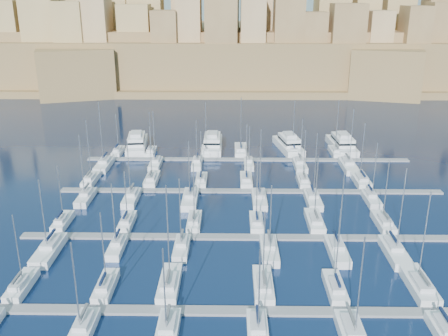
{
  "coord_description": "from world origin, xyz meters",
  "views": [
    {
      "loc": [
        -4.36,
        -92.1,
        41.57
      ],
      "look_at": [
        -5.82,
        6.0,
        6.97
      ],
      "focal_mm": 40.0,
      "sensor_mm": 36.0,
      "label": 1
    }
  ],
  "objects_px": {
    "motor_yacht_a": "(137,143)",
    "sailboat_2": "(169,284)",
    "motor_yacht_b": "(212,143)",
    "motor_yacht_d": "(342,144)",
    "motor_yacht_c": "(289,144)",
    "sailboat_0": "(21,286)",
    "sailboat_4": "(335,288)"
  },
  "relations": [
    {
      "from": "motor_yacht_a",
      "to": "motor_yacht_b",
      "type": "height_order",
      "value": "same"
    },
    {
      "from": "sailboat_4",
      "to": "motor_yacht_b",
      "type": "height_order",
      "value": "sailboat_4"
    },
    {
      "from": "sailboat_2",
      "to": "sailboat_0",
      "type": "bearing_deg",
      "value": -178.06
    },
    {
      "from": "motor_yacht_a",
      "to": "motor_yacht_c",
      "type": "relative_size",
      "value": 1.04
    },
    {
      "from": "sailboat_4",
      "to": "motor_yacht_c",
      "type": "relative_size",
      "value": 0.79
    },
    {
      "from": "motor_yacht_a",
      "to": "sailboat_2",
      "type": "bearing_deg",
      "value": -76.0
    },
    {
      "from": "sailboat_2",
      "to": "motor_yacht_c",
      "type": "bearing_deg",
      "value": 70.15
    },
    {
      "from": "motor_yacht_a",
      "to": "motor_yacht_c",
      "type": "height_order",
      "value": "same"
    },
    {
      "from": "sailboat_0",
      "to": "sailboat_4",
      "type": "distance_m",
      "value": 46.23
    },
    {
      "from": "sailboat_4",
      "to": "motor_yacht_c",
      "type": "distance_m",
      "value": 70.22
    },
    {
      "from": "sailboat_2",
      "to": "motor_yacht_c",
      "type": "xyz_separation_m",
      "value": [
        25.1,
        69.54,
        0.96
      ]
    },
    {
      "from": "motor_yacht_a",
      "to": "motor_yacht_b",
      "type": "distance_m",
      "value": 21.25
    },
    {
      "from": "sailboat_2",
      "to": "motor_yacht_d",
      "type": "xyz_separation_m",
      "value": [
        40.06,
        70.03,
        0.96
      ]
    },
    {
      "from": "motor_yacht_b",
      "to": "motor_yacht_c",
      "type": "relative_size",
      "value": 1.01
    },
    {
      "from": "motor_yacht_a",
      "to": "motor_yacht_c",
      "type": "distance_m",
      "value": 42.55
    },
    {
      "from": "motor_yacht_b",
      "to": "sailboat_2",
      "type": "bearing_deg",
      "value": -93.12
    },
    {
      "from": "sailboat_4",
      "to": "motor_yacht_b",
      "type": "bearing_deg",
      "value": 106.27
    },
    {
      "from": "sailboat_2",
      "to": "motor_yacht_b",
      "type": "bearing_deg",
      "value": 86.88
    },
    {
      "from": "sailboat_2",
      "to": "motor_yacht_c",
      "type": "height_order",
      "value": "sailboat_2"
    },
    {
      "from": "sailboat_2",
      "to": "sailboat_4",
      "type": "xyz_separation_m",
      "value": [
        24.41,
        -0.67,
        -0.04
      ]
    },
    {
      "from": "motor_yacht_a",
      "to": "motor_yacht_d",
      "type": "xyz_separation_m",
      "value": [
        57.5,
        0.08,
        0.0
      ]
    },
    {
      "from": "sailboat_2",
      "to": "sailboat_4",
      "type": "distance_m",
      "value": 24.42
    },
    {
      "from": "sailboat_0",
      "to": "sailboat_2",
      "type": "relative_size",
      "value": 0.74
    },
    {
      "from": "sailboat_0",
      "to": "sailboat_4",
      "type": "height_order",
      "value": "sailboat_4"
    },
    {
      "from": "sailboat_4",
      "to": "motor_yacht_a",
      "type": "height_order",
      "value": "sailboat_4"
    },
    {
      "from": "motor_yacht_d",
      "to": "motor_yacht_c",
      "type": "bearing_deg",
      "value": -178.11
    },
    {
      "from": "motor_yacht_d",
      "to": "motor_yacht_b",
      "type": "bearing_deg",
      "value": -179.79
    },
    {
      "from": "sailboat_0",
      "to": "motor_yacht_c",
      "type": "xyz_separation_m",
      "value": [
        46.93,
        70.28,
        1.0
      ]
    },
    {
      "from": "motor_yacht_b",
      "to": "motor_yacht_d",
      "type": "bearing_deg",
      "value": 0.21
    },
    {
      "from": "motor_yacht_b",
      "to": "motor_yacht_c",
      "type": "bearing_deg",
      "value": -0.98
    },
    {
      "from": "sailboat_0",
      "to": "motor_yacht_d",
      "type": "relative_size",
      "value": 0.7
    },
    {
      "from": "sailboat_0",
      "to": "motor_yacht_d",
      "type": "bearing_deg",
      "value": 48.83
    }
  ]
}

